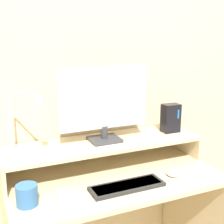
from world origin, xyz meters
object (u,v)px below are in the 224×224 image
(monitor, at_px, (104,102))
(remote_control, at_px, (63,199))
(mouse, at_px, (172,173))
(router_dock, at_px, (171,118))
(mug, at_px, (27,195))
(keyboard, at_px, (128,186))
(desk_lamp, at_px, (21,123))

(monitor, height_order, remote_control, monitor)
(monitor, height_order, mouse, monitor)
(router_dock, height_order, mug, router_dock)
(keyboard, bearing_deg, router_dock, 33.41)
(monitor, xyz_separation_m, router_dock, (0.44, -0.01, -0.14))
(desk_lamp, xyz_separation_m, router_dock, (0.89, 0.02, -0.07))
(router_dock, xyz_separation_m, keyboard, (-0.44, -0.29, -0.23))
(keyboard, bearing_deg, mug, 175.33)
(desk_lamp, distance_m, remote_control, 0.42)
(router_dock, relative_size, mug, 1.83)
(monitor, relative_size, desk_lamp, 1.62)
(router_dock, bearing_deg, keyboard, -146.59)
(remote_control, xyz_separation_m, mug, (-0.15, 0.02, 0.04))
(router_dock, bearing_deg, mouse, -121.21)
(monitor, bearing_deg, desk_lamp, -176.89)
(mouse, height_order, remote_control, mouse)
(remote_control, bearing_deg, monitor, 41.18)
(router_dock, relative_size, remote_control, 1.05)
(keyboard, distance_m, mug, 0.48)
(desk_lamp, xyz_separation_m, mouse, (0.72, -0.25, -0.29))
(router_dock, bearing_deg, monitor, 179.07)
(desk_lamp, bearing_deg, router_dock, 1.13)
(monitor, bearing_deg, remote_control, -138.82)
(mug, bearing_deg, remote_control, -9.21)
(keyboard, bearing_deg, mouse, 4.15)
(router_dock, xyz_separation_m, mouse, (-0.16, -0.27, -0.22))
(desk_lamp, bearing_deg, mouse, -19.23)
(mouse, relative_size, mug, 0.80)
(desk_lamp, bearing_deg, mug, -96.54)
(monitor, distance_m, keyboard, 0.47)
(mouse, distance_m, remote_control, 0.60)
(keyboard, relative_size, mug, 3.90)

